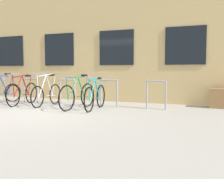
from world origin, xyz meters
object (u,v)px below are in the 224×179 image
Objects in this scene: bicycle_green at (78,95)px; planter_box at (222,98)px; bicycle_blue at (0,92)px; bicycle_teal at (95,96)px; bicycle_maroon at (23,93)px; bicycle_silver at (47,94)px.

planter_box is at bearing 22.03° from bicycle_green.
bicycle_blue is at bearing 176.80° from bicycle_green.
bicycle_teal is 2.71m from bicycle_maroon.
bicycle_maroon is at bearing 177.16° from bicycle_green.
bicycle_blue is 2.44× the size of planter_box.
bicycle_green is at bearing -178.78° from bicycle_teal.
bicycle_blue is at bearing -178.85° from bicycle_silver.
bicycle_blue is (-1.94, -0.04, -0.01)m from bicycle_silver.
bicycle_teal is at bearing 1.22° from bicycle_green.
bicycle_blue is 3.21m from bicycle_green.
bicycle_maroon is at bearing -172.68° from bicycle_silver.
bicycle_blue reaches higher than planter_box.
bicycle_maroon is (1.07, -0.07, 0.01)m from bicycle_blue.
bicycle_teal is at bearing -1.98° from bicycle_maroon.
bicycle_green reaches higher than planter_box.
bicycle_silver is 1.85m from bicycle_teal.
planter_box is at bearing 11.39° from bicycle_blue.
bicycle_green reaches higher than bicycle_teal.
bicycle_silver is at bearing 173.60° from bicycle_teal.
bicycle_green is at bearing -2.84° from bicycle_maroon.
bicycle_silver is 1.01× the size of bicycle_blue.
bicycle_maroon is 2.53× the size of planter_box.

